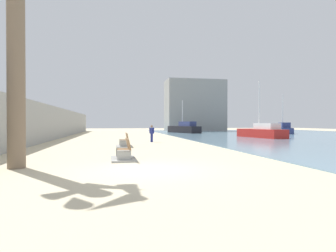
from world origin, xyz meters
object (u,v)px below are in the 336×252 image
object	(u,v)px
person_walking	(152,132)
boat_nearest	(262,132)
palm_tree	(16,20)
bench_near	(124,155)
boat_outer	(184,128)
boat_far_left	(283,129)
bench_far	(124,143)

from	to	relation	value
person_walking	boat_nearest	distance (m)	13.99
palm_tree	boat_nearest	xyz separation A→B (m)	(19.99, 17.74, -4.86)
person_walking	bench_near	bearing A→B (deg)	-103.71
palm_tree	bench_near	distance (m)	6.86
boat_outer	boat_far_left	xyz separation A→B (m)	(14.56, -6.02, -0.08)
bench_far	boat_nearest	size ratio (longest dim) A/B	0.31
boat_outer	boat_far_left	world-z (taller)	boat_far_left
boat_outer	person_walking	bearing A→B (deg)	-111.33
boat_outer	palm_tree	bearing A→B (deg)	-113.71
boat_outer	boat_far_left	size ratio (longest dim) A/B	1.18
palm_tree	bench_near	world-z (taller)	palm_tree
boat_far_left	boat_nearest	xyz separation A→B (m)	(-9.65, -10.58, -0.02)
boat_nearest	bench_near	bearing A→B (deg)	-134.87
boat_far_left	boat_nearest	world-z (taller)	boat_nearest
person_walking	boat_outer	distance (m)	22.80
boat_nearest	bench_far	bearing A→B (deg)	-150.42
bench_near	boat_nearest	size ratio (longest dim) A/B	0.31
bench_far	boat_far_left	xyz separation A→B (m)	(25.39, 19.51, 0.46)
bench_near	boat_outer	xyz separation A→B (m)	(11.08, 32.66, 0.54)
bench_near	boat_nearest	xyz separation A→B (m)	(15.99, 16.06, 0.44)
bench_near	boat_far_left	bearing A→B (deg)	46.10
person_walking	boat_outer	size ratio (longest dim) A/B	0.19
bench_far	boat_nearest	world-z (taller)	boat_nearest
boat_far_left	person_walking	bearing A→B (deg)	-146.34
palm_tree	person_walking	bearing A→B (deg)	62.60
bench_near	boat_nearest	world-z (taller)	boat_nearest
boat_far_left	boat_nearest	bearing A→B (deg)	-132.37
bench_far	boat_nearest	xyz separation A→B (m)	(15.74, 8.93, 0.44)
bench_near	boat_outer	size ratio (longest dim) A/B	0.26
person_walking	palm_tree	bearing A→B (deg)	-117.40
boat_nearest	boat_far_left	bearing A→B (deg)	47.63
bench_near	bench_far	distance (m)	7.13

